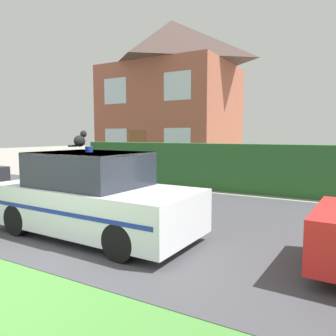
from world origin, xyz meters
name	(u,v)px	position (x,y,z in m)	size (l,w,h in m)	color
road_strip	(158,216)	(0.00, 4.03, 0.01)	(28.00, 6.85, 0.01)	#424247
garden_hedge	(214,167)	(-0.30, 8.22, 0.80)	(10.82, 0.53, 1.59)	#2D662D
police_car	(93,196)	(-0.33, 2.23, 0.74)	(4.03, 1.83, 1.66)	black
cat	(80,140)	(-0.39, 2.01, 1.80)	(0.19, 0.34, 0.30)	black
house_left	(171,94)	(-5.13, 13.84, 4.13)	(6.89, 5.62, 8.09)	#93513D
wheelie_bin	(328,179)	(3.19, 8.89, 0.51)	(0.65, 0.62, 1.01)	#23662D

